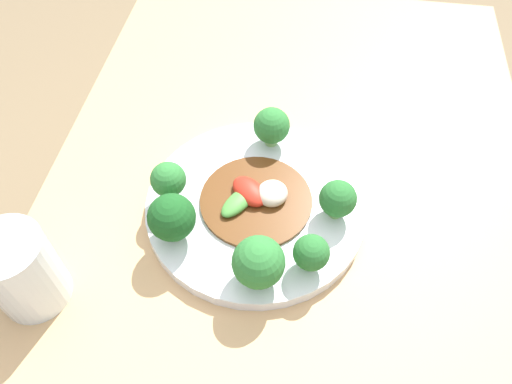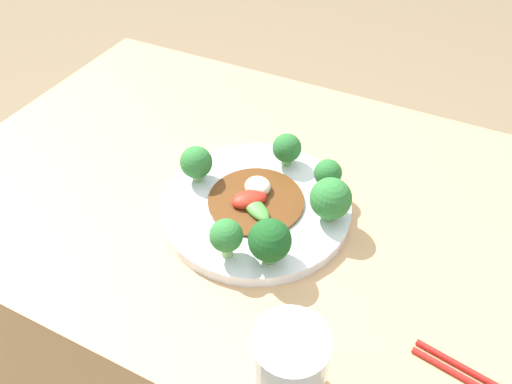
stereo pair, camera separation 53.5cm
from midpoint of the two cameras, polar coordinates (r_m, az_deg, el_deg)
table at (r=0.97m, az=18.21°, el=-21.85°), size 1.09×0.65×0.74m
plate at (r=0.63m, az=23.32°, el=-9.23°), size 0.28×0.28×0.02m
broccoli_southeast at (r=0.54m, az=16.56°, el=-12.11°), size 0.06×0.06×0.07m
broccoli_north at (r=0.64m, az=33.01°, el=-8.32°), size 0.05×0.05×0.05m
broccoli_northeast at (r=0.60m, az=32.25°, el=-14.70°), size 0.04×0.04×0.05m
broccoli_west at (r=0.66m, az=24.04°, el=0.32°), size 0.05×0.05×0.06m
broccoli_east at (r=0.56m, az=27.82°, el=-16.63°), size 0.06×0.06×0.07m
broccoli_south at (r=0.56m, az=14.65°, el=-7.12°), size 0.04×0.04×0.06m
stirfry_center at (r=0.62m, az=23.73°, el=-8.43°), size 0.14×0.14×0.02m
drinking_glass at (r=0.50m, az=-0.33°, el=-19.75°), size 0.08×0.08×0.10m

